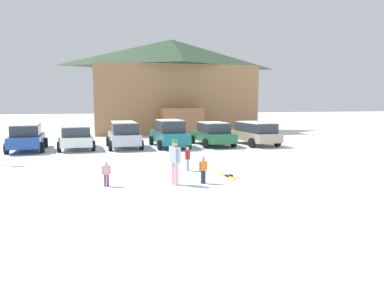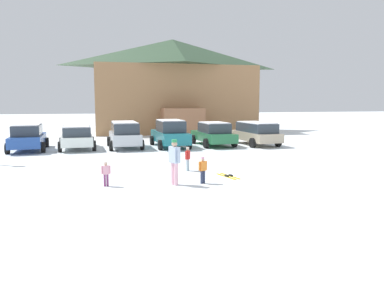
# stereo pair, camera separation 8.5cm
# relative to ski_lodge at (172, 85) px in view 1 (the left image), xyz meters

# --- Properties ---
(ground) EXTENTS (160.00, 160.00, 0.00)m
(ground) POSITION_rel_ski_lodge_xyz_m (-4.33, -26.93, -4.56)
(ground) COLOR white
(ski_lodge) EXTENTS (15.52, 10.38, 8.99)m
(ski_lodge) POSITION_rel_ski_lodge_xyz_m (0.00, 0.00, 0.00)
(ski_lodge) COLOR #9F7249
(ski_lodge) RESTS_ON ground
(parked_blue_hatchback) EXTENTS (2.36, 4.53, 1.63)m
(parked_blue_hatchback) POSITION_rel_ski_lodge_xyz_m (-11.29, -12.29, -3.73)
(parked_blue_hatchback) COLOR #234898
(parked_blue_hatchback) RESTS_ON ground
(parked_white_suv) EXTENTS (2.42, 4.25, 1.50)m
(parked_white_suv) POSITION_rel_ski_lodge_xyz_m (-8.42, -12.23, -3.73)
(parked_white_suv) COLOR white
(parked_white_suv) RESTS_ON ground
(parked_silver_wagon) EXTENTS (2.24, 4.23, 1.70)m
(parked_silver_wagon) POSITION_rel_ski_lodge_xyz_m (-5.44, -12.36, -3.64)
(parked_silver_wagon) COLOR silver
(parked_silver_wagon) RESTS_ON ground
(parked_teal_hatchback) EXTENTS (2.28, 4.64, 1.81)m
(parked_teal_hatchback) POSITION_rel_ski_lodge_xyz_m (-2.49, -12.55, -3.66)
(parked_teal_hatchback) COLOR #1B6F79
(parked_teal_hatchback) RESTS_ON ground
(parked_green_coupe) EXTENTS (2.41, 4.60, 1.60)m
(parked_green_coupe) POSITION_rel_ski_lodge_xyz_m (0.54, -12.38, -3.75)
(parked_green_coupe) COLOR #246A3F
(parked_green_coupe) RESTS_ON ground
(parked_beige_suv) EXTENTS (2.43, 4.59, 1.59)m
(parked_beige_suv) POSITION_rel_ski_lodge_xyz_m (3.49, -12.76, -3.69)
(parked_beige_suv) COLOR tan
(parked_beige_suv) RESTS_ON ground
(skier_child_in_pink_snowsuit) EXTENTS (0.33, 0.15, 0.89)m
(skier_child_in_pink_snowsuit) POSITION_rel_ski_lodge_xyz_m (-6.68, -23.30, -4.05)
(skier_child_in_pink_snowsuit) COLOR #773565
(skier_child_in_pink_snowsuit) RESTS_ON ground
(skier_child_in_red_jacket) EXTENTS (0.26, 0.34, 1.05)m
(skier_child_in_red_jacket) POSITION_rel_ski_lodge_xyz_m (-3.19, -21.05, -3.97)
(skier_child_in_red_jacket) COLOR #A1BAC5
(skier_child_in_red_jacket) RESTS_ON ground
(skier_adult_in_blue_parka) EXTENTS (0.39, 0.57, 1.67)m
(skier_adult_in_blue_parka) POSITION_rel_ski_lodge_xyz_m (-4.25, -23.63, -3.61)
(skier_adult_in_blue_parka) COLOR #E7ACBE
(skier_adult_in_blue_parka) RESTS_ON ground
(skier_child_in_orange_jacket) EXTENTS (0.35, 0.21, 0.99)m
(skier_child_in_orange_jacket) POSITION_rel_ski_lodge_xyz_m (-3.19, -23.64, -4.00)
(skier_child_in_orange_jacket) COLOR #2C3551
(skier_child_in_orange_jacket) RESTS_ON ground
(pair_of_skis) EXTENTS (0.64, 1.38, 0.08)m
(pair_of_skis) POSITION_rel_ski_lodge_xyz_m (-1.87, -22.67, -4.54)
(pair_of_skis) COLOR gold
(pair_of_skis) RESTS_ON ground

